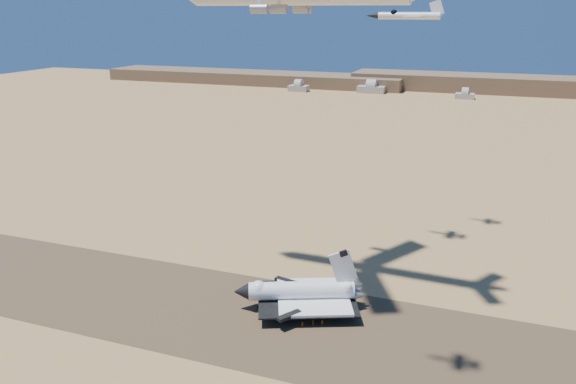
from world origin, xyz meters
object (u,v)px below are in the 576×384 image
(crew_b, at_px, (322,322))
(chase_jet_c, at_px, (388,0))
(crew_a, at_px, (302,324))
(crew_c, at_px, (313,323))
(shuttle, at_px, (300,293))
(chase_jet_b, at_px, (407,16))

(crew_b, xyz_separation_m, chase_jet_c, (1.02, 71.38, 89.46))
(crew_a, xyz_separation_m, crew_b, (5.10, 2.91, 0.03))
(crew_b, height_order, crew_c, crew_b)
(shuttle, bearing_deg, chase_jet_b, -72.53)
(crew_a, relative_size, chase_jet_c, 0.10)
(chase_jet_b, xyz_separation_m, chase_jet_c, (-22.70, 103.58, 4.39))
(chase_jet_c, bearing_deg, crew_a, -87.65)
(chase_jet_b, relative_size, chase_jet_c, 0.83)
(shuttle, distance_m, chase_jet_b, 95.86)
(shuttle, bearing_deg, crew_a, -90.23)
(chase_jet_b, bearing_deg, chase_jet_c, 103.72)
(crew_b, relative_size, chase_jet_b, 0.13)
(crew_b, xyz_separation_m, chase_jet_b, (23.71, -32.20, 85.07))
(crew_b, height_order, chase_jet_b, chase_jet_b)
(crew_c, xyz_separation_m, chase_jet_c, (3.45, 72.52, 89.47))
(crew_a, xyz_separation_m, chase_jet_b, (28.81, -29.29, 85.09))
(chase_jet_b, bearing_deg, crew_b, 127.73)
(crew_a, bearing_deg, chase_jet_b, -125.50)
(crew_b, relative_size, crew_c, 1.02)
(shuttle, distance_m, chase_jet_c, 107.07)
(crew_b, distance_m, chase_jet_b, 94.00)
(crew_b, distance_m, chase_jet_c, 114.45)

